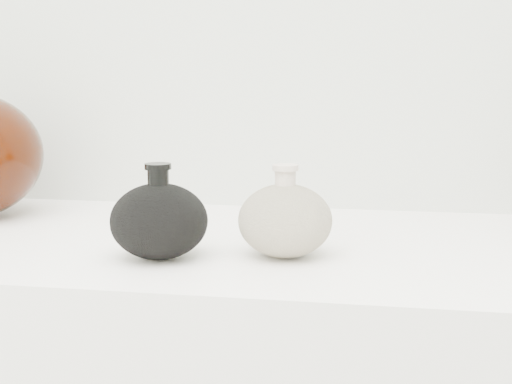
# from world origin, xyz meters

# --- Properties ---
(black_gourd_vase) EXTENTS (0.15, 0.15, 0.12)m
(black_gourd_vase) POSITION_xyz_m (-0.10, 0.84, 0.95)
(black_gourd_vase) COLOR black
(black_gourd_vase) RESTS_ON display_counter
(cream_gourd_vase) EXTENTS (0.12, 0.12, 0.11)m
(cream_gourd_vase) POSITION_xyz_m (0.04, 0.87, 0.95)
(cream_gourd_vase) COLOR beige
(cream_gourd_vase) RESTS_ON display_counter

